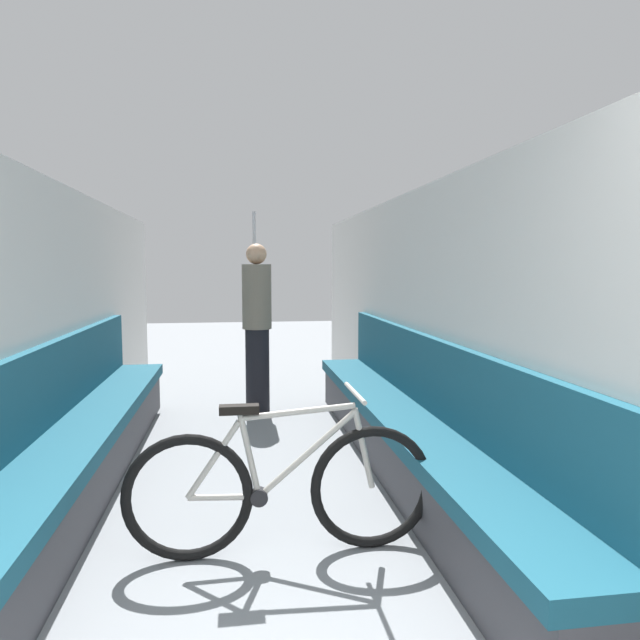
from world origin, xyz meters
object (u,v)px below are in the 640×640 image
Objects in this scene: bicycle at (282,488)px; passenger_standing at (257,325)px; bench_seat_row_left at (77,446)px; bench_seat_row_right at (408,432)px; grab_pole_near at (255,311)px.

bicycle is 3.05m from passenger_standing.
bench_seat_row_left is 1.00× the size of bench_seat_row_right.
grab_pole_near is (1.25, 2.37, 0.70)m from bench_seat_row_left.
bicycle is at bearing -172.10° from passenger_standing.
bench_seat_row_left is 2.26m from bench_seat_row_right.
bicycle is 0.93× the size of passenger_standing.
bicycle is (-0.99, -0.99, 0.03)m from bench_seat_row_right.
passenger_standing is (1.26, 2.01, 0.58)m from bench_seat_row_left.
bench_seat_row_left reaches higher than bicycle.
grab_pole_near is (-0.01, 3.37, 0.67)m from bicycle.
bicycle is at bearing -134.81° from bench_seat_row_right.
bench_seat_row_left is at bearing 155.61° from passenger_standing.
bicycle is (1.27, -0.99, 0.03)m from bench_seat_row_left.
bench_seat_row_right is (2.26, 0.00, 0.00)m from bench_seat_row_left.
bench_seat_row_right is at bearing 38.92° from bicycle.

